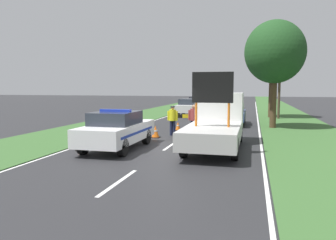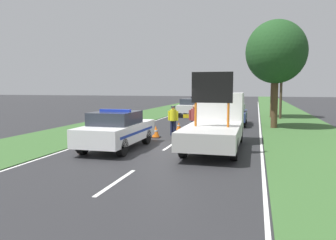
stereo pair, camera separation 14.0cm
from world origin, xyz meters
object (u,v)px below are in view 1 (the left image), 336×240
(police_car, at_px, (117,130))
(police_officer, at_px, (173,118))
(road_barrier, at_px, (190,118))
(roadside_tree_near_right, at_px, (275,52))
(queued_car_hatch_blue, at_px, (231,114))
(queued_car_van_white, at_px, (189,107))
(traffic_cone_centre_front, at_px, (178,126))
(pedestrian_civilian, at_px, (194,118))
(utility_pole, at_px, (280,72))
(queued_car_wagon_maroon, at_px, (198,104))
(roadside_tree_near_left, at_px, (272,56))
(traffic_cone_near_police, at_px, (82,143))
(work_truck, at_px, (217,121))
(traffic_cone_near_truck, at_px, (155,132))

(police_car, relative_size, police_officer, 2.89)
(road_barrier, height_order, roadside_tree_near_right, roadside_tree_near_right)
(queued_car_hatch_blue, distance_m, queued_car_van_white, 7.21)
(traffic_cone_centre_front, bearing_deg, pedestrian_civilian, -57.39)
(pedestrian_civilian, xyz_separation_m, utility_pole, (4.95, 10.94, 2.79))
(queued_car_wagon_maroon, relative_size, roadside_tree_near_left, 0.61)
(traffic_cone_near_police, relative_size, queued_car_van_white, 0.15)
(road_barrier, bearing_deg, queued_car_hatch_blue, 74.12)
(work_truck, relative_size, road_barrier, 2.48)
(traffic_cone_near_police, bearing_deg, police_officer, 62.67)
(road_barrier, bearing_deg, traffic_cone_near_truck, -128.48)
(police_car, relative_size, traffic_cone_centre_front, 9.00)
(roadside_tree_near_left, bearing_deg, traffic_cone_centre_front, -119.90)
(work_truck, height_order, police_officer, work_truck)
(road_barrier, xyz_separation_m, traffic_cone_near_police, (-3.34, -5.59, -0.58))
(road_barrier, xyz_separation_m, traffic_cone_near_truck, (-1.47, -1.63, -0.57))
(traffic_cone_centre_front, relative_size, roadside_tree_near_right, 0.08)
(pedestrian_civilian, xyz_separation_m, queued_car_wagon_maroon, (-2.70, 17.87, -0.15))
(traffic_cone_centre_front, xyz_separation_m, roadside_tree_near_right, (5.47, 2.54, 4.41))
(queued_car_wagon_maroon, relative_size, utility_pole, 0.60)
(police_car, relative_size, roadside_tree_near_left, 0.62)
(police_car, distance_m, police_officer, 4.44)
(roadside_tree_near_right, bearing_deg, traffic_cone_near_truck, -136.98)
(work_truck, xyz_separation_m, utility_pole, (3.47, 13.61, 2.68))
(traffic_cone_near_police, bearing_deg, traffic_cone_near_truck, 64.66)
(traffic_cone_near_police, relative_size, utility_pole, 0.08)
(traffic_cone_near_truck, distance_m, queued_car_hatch_blue, 7.62)
(traffic_cone_near_truck, distance_m, roadside_tree_near_left, 15.11)
(queued_car_van_white, distance_m, roadside_tree_near_left, 8.18)
(police_officer, distance_m, queued_car_wagon_maroon, 17.96)
(road_barrier, height_order, queued_car_wagon_maroon, queued_car_wagon_maroon)
(police_officer, relative_size, roadside_tree_near_left, 0.22)
(traffic_cone_near_truck, relative_size, queued_car_wagon_maroon, 0.14)
(queued_car_van_white, distance_m, roadside_tree_near_right, 10.60)
(queued_car_wagon_maroon, bearing_deg, work_truck, 101.49)
(traffic_cone_near_police, xyz_separation_m, queued_car_wagon_maroon, (0.97, 22.81, 0.52))
(traffic_cone_centre_front, height_order, utility_pole, utility_pole)
(pedestrian_civilian, height_order, utility_pole, utility_pole)
(police_car, height_order, queued_car_hatch_blue, police_car)
(queued_car_van_white, relative_size, utility_pole, 0.56)
(road_barrier, height_order, traffic_cone_near_police, road_barrier)
(police_officer, bearing_deg, traffic_cone_near_police, 56.63)
(police_car, relative_size, road_barrier, 1.85)
(police_officer, bearing_deg, road_barrier, -145.95)
(police_car, relative_size, queued_car_wagon_maroon, 1.03)
(road_barrier, distance_m, police_officer, 1.05)
(queued_car_wagon_maroon, xyz_separation_m, roadside_tree_near_left, (7.09, -5.92, 4.31))
(queued_car_van_white, xyz_separation_m, queued_car_wagon_maroon, (-0.15, 6.04, 0.01))
(work_truck, height_order, roadside_tree_near_left, roadside_tree_near_left)
(police_officer, xyz_separation_m, queued_car_hatch_blue, (2.64, 5.90, -0.18))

